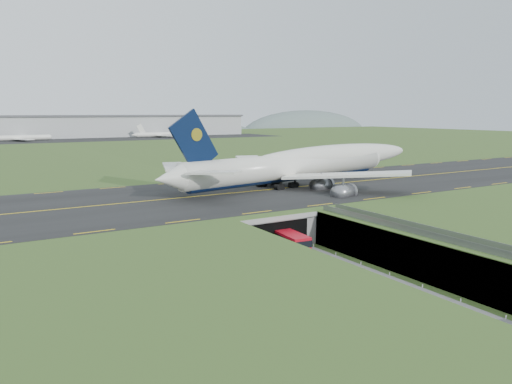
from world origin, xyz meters
TOP-DOWN VIEW (x-y plane):
  - ground at (0.00, 0.00)m, footprint 900.00×900.00m
  - airfield_deck at (0.00, 0.00)m, footprint 800.00×800.00m
  - trench_road at (0.00, -7.50)m, footprint 12.00×75.00m
  - taxiway at (0.00, 33.00)m, footprint 800.00×44.00m
  - tunnel_portal at (0.00, 16.71)m, footprint 17.00×22.30m
  - guideway at (11.00, -19.11)m, footprint 3.00×53.00m
  - jumbo_jet at (28.01, 37.17)m, footprint 85.50×55.84m
  - shuttle_tram at (0.41, 5.13)m, footprint 4.08×8.90m
  - cargo_terminal at (-0.03, 299.41)m, footprint 320.00×67.00m
  - distant_hills at (64.38, 430.00)m, footprint 700.00×91.00m

SIDE VIEW (x-z plane):
  - distant_hills at x=64.38m, z-range -34.00..26.00m
  - ground at x=0.00m, z-range 0.00..0.00m
  - trench_road at x=0.00m, z-range 0.00..0.20m
  - shuttle_tram at x=0.41m, z-range 0.16..3.65m
  - airfield_deck at x=0.00m, z-range 0.00..6.00m
  - tunnel_portal at x=0.00m, z-range 0.33..6.33m
  - guideway at x=11.00m, z-range 1.80..8.85m
  - taxiway at x=0.00m, z-range 6.00..6.18m
  - jumbo_jet at x=28.01m, z-range 1.64..20.45m
  - cargo_terminal at x=-0.03m, z-range 6.16..21.76m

